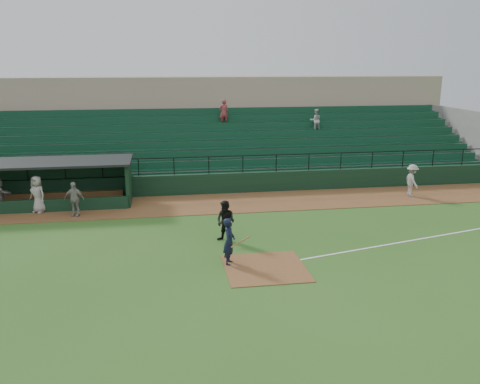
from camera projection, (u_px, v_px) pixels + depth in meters
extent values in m
plane|color=#2C571C|center=(260.00, 258.00, 19.44)|extent=(90.00, 90.00, 0.00)
cube|color=brown|center=(231.00, 203.00, 27.07)|extent=(40.00, 4.00, 0.03)
cube|color=brown|center=(265.00, 268.00, 18.48)|extent=(3.00, 3.00, 0.03)
cube|color=white|center=(432.00, 237.00, 21.80)|extent=(17.49, 4.44, 0.01)
cube|color=black|center=(226.00, 183.00, 29.03)|extent=(36.00, 0.35, 1.20)
cylinder|color=black|center=(226.00, 156.00, 28.62)|extent=(36.00, 0.06, 0.06)
cube|color=slate|center=(217.00, 149.00, 33.41)|extent=(36.00, 9.00, 3.60)
cube|color=#113E27|center=(217.00, 144.00, 32.81)|extent=(34.56, 8.00, 4.05)
cube|color=slate|center=(461.00, 138.00, 36.12)|extent=(0.35, 9.50, 4.20)
cube|color=gray|center=(207.00, 118.00, 39.26)|extent=(38.00, 3.00, 6.40)
cube|color=slate|center=(210.00, 114.00, 37.22)|extent=(36.00, 2.00, 0.20)
imported|color=#AEAEAE|center=(316.00, 120.00, 34.83)|extent=(0.79, 0.61, 1.62)
imported|color=maroon|center=(224.00, 113.00, 34.67)|extent=(0.67, 0.44, 1.83)
cube|color=black|center=(53.00, 179.00, 27.59)|extent=(8.50, 0.20, 2.30)
cube|color=black|center=(129.00, 182.00, 27.00)|extent=(0.20, 2.60, 2.30)
cube|color=black|center=(45.00, 162.00, 26.05)|extent=(8.90, 3.20, 0.12)
cube|color=olive|center=(53.00, 197.00, 27.44)|extent=(7.65, 0.40, 0.50)
cube|color=black|center=(43.00, 206.00, 25.27)|extent=(8.50, 0.12, 0.70)
imported|color=black|center=(229.00, 241.00, 18.64)|extent=(0.61, 0.76, 1.83)
cylinder|color=olive|center=(240.00, 242.00, 18.50)|extent=(0.79, 0.34, 0.35)
imported|color=black|center=(226.00, 222.00, 21.00)|extent=(1.11, 1.10, 1.81)
imported|color=#9F9995|center=(412.00, 180.00, 28.15)|extent=(0.73, 1.22, 1.84)
imported|color=gray|center=(74.00, 199.00, 24.52)|extent=(1.09, 0.66, 1.74)
imported|color=#A29C97|center=(38.00, 194.00, 25.08)|extent=(1.11, 1.02, 1.90)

